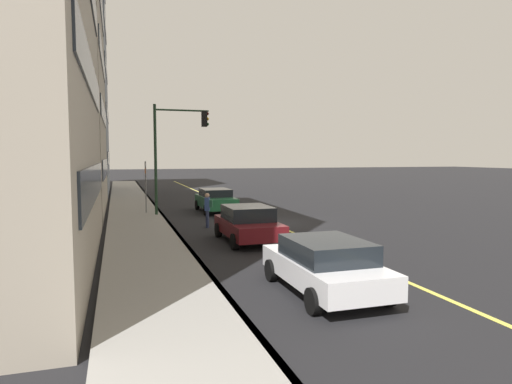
# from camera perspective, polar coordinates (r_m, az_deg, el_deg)

# --- Properties ---
(ground) EXTENTS (200.00, 200.00, 0.00)m
(ground) POSITION_cam_1_polar(r_m,az_deg,el_deg) (23.12, 1.82, -3.97)
(ground) COLOR black
(sidewalk_slab) EXTENTS (80.00, 3.02, 0.15)m
(sidewalk_slab) POSITION_cam_1_polar(r_m,az_deg,el_deg) (21.86, -14.66, -4.42)
(sidewalk_slab) COLOR gray
(sidewalk_slab) RESTS_ON ground
(curb_edge) EXTENTS (80.00, 0.16, 0.15)m
(curb_edge) POSITION_cam_1_polar(r_m,az_deg,el_deg) (21.97, -10.92, -4.31)
(curb_edge) COLOR slate
(curb_edge) RESTS_ON ground
(lane_stripe_center) EXTENTS (80.00, 0.16, 0.01)m
(lane_stripe_center) POSITION_cam_1_polar(r_m,az_deg,el_deg) (23.11, 1.82, -3.96)
(lane_stripe_center) COLOR #D8CC4C
(lane_stripe_center) RESTS_ON ground
(building_glass_right) EXTENTS (13.05, 11.56, 27.04)m
(building_glass_right) POSITION_cam_1_polar(r_m,az_deg,el_deg) (45.91, -26.28, 16.82)
(building_glass_right) COLOR slate
(building_glass_right) RESTS_ON ground
(car_maroon) EXTENTS (4.14, 2.09, 1.44)m
(car_maroon) POSITION_cam_1_polar(r_m,az_deg,el_deg) (18.02, -1.02, -4.01)
(car_maroon) COLOR #591116
(car_maroon) RESTS_ON ground
(car_white) EXTENTS (4.19, 2.09, 1.38)m
(car_white) POSITION_cam_1_polar(r_m,az_deg,el_deg) (11.49, 8.86, -9.14)
(car_white) COLOR silver
(car_white) RESTS_ON ground
(car_green) EXTENTS (4.56, 2.01, 1.43)m
(car_green) POSITION_cam_1_polar(r_m,az_deg,el_deg) (27.74, -5.22, -0.99)
(car_green) COLOR #1E6038
(car_green) RESTS_ON ground
(pedestrian_with_backpack) EXTENTS (0.45, 0.44, 1.68)m
(pedestrian_with_backpack) POSITION_cam_1_polar(r_m,az_deg,el_deg) (21.62, -6.21, -1.98)
(pedestrian_with_backpack) COLOR #262D4C
(pedestrian_with_backpack) RESTS_ON ground
(traffic_light_mast) EXTENTS (0.28, 3.15, 6.35)m
(traffic_light_mast) POSITION_cam_1_polar(r_m,az_deg,el_deg) (25.80, -10.39, 6.36)
(traffic_light_mast) COLOR #1E3823
(traffic_light_mast) RESTS_ON ground
(street_sign_post) EXTENTS (0.60, 0.08, 3.16)m
(street_sign_post) POSITION_cam_1_polar(r_m,az_deg,el_deg) (26.70, -13.98, 1.04)
(street_sign_post) COLOR slate
(street_sign_post) RESTS_ON ground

